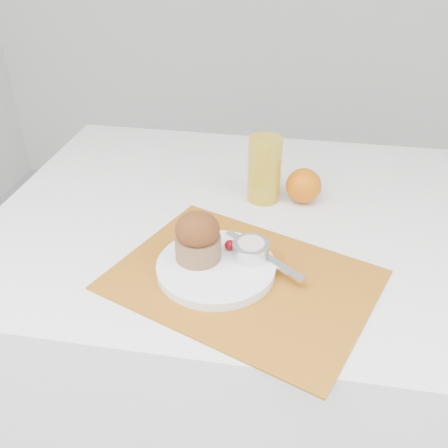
% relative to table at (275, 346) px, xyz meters
% --- Properties ---
extents(table, '(1.20, 0.80, 0.75)m').
position_rel_table_xyz_m(table, '(0.00, 0.00, 0.00)').
color(table, white).
rests_on(table, ground).
extents(placemat, '(0.51, 0.45, 0.00)m').
position_rel_table_xyz_m(placemat, '(-0.06, -0.22, 0.38)').
color(placemat, '#A55F16').
rests_on(placemat, table).
extents(plate, '(0.24, 0.24, 0.02)m').
position_rel_table_xyz_m(plate, '(-0.11, -0.20, 0.39)').
color(plate, white).
rests_on(plate, placemat).
extents(ramekin, '(0.08, 0.08, 0.03)m').
position_rel_table_xyz_m(ramekin, '(-0.05, -0.17, 0.41)').
color(ramekin, silver).
rests_on(ramekin, plate).
extents(cream, '(0.06, 0.06, 0.01)m').
position_rel_table_xyz_m(cream, '(-0.05, -0.17, 0.42)').
color(cream, beige).
rests_on(cream, ramekin).
extents(raspberry_near, '(0.02, 0.02, 0.02)m').
position_rel_table_xyz_m(raspberry_near, '(-0.09, -0.16, 0.40)').
color(raspberry_near, '#5A0208').
rests_on(raspberry_near, plate).
extents(raspberry_far, '(0.02, 0.02, 0.02)m').
position_rel_table_xyz_m(raspberry_far, '(-0.06, -0.15, 0.40)').
color(raspberry_far, '#5F0402').
rests_on(raspberry_far, plate).
extents(butter_knife, '(0.15, 0.13, 0.00)m').
position_rel_table_xyz_m(butter_knife, '(-0.03, -0.17, 0.40)').
color(butter_knife, silver).
rests_on(butter_knife, plate).
extents(orange, '(0.07, 0.07, 0.07)m').
position_rel_table_xyz_m(orange, '(0.03, 0.07, 0.41)').
color(orange, '#D06107').
rests_on(orange, table).
extents(juice_glass, '(0.08, 0.08, 0.14)m').
position_rel_table_xyz_m(juice_glass, '(-0.05, 0.07, 0.45)').
color(juice_glass, gold).
rests_on(juice_glass, table).
extents(muffin, '(0.09, 0.09, 0.09)m').
position_rel_table_xyz_m(muffin, '(-0.14, -0.19, 0.44)').
color(muffin, '#8F6945').
rests_on(muffin, plate).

